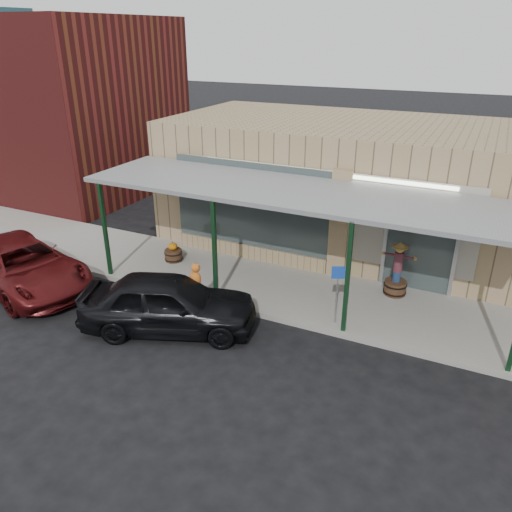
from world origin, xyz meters
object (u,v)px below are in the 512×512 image
at_px(handicap_sign, 337,287).
at_px(car_maroon, 23,265).
at_px(barrel_scarecrow, 396,277).
at_px(parked_sedan, 169,303).
at_px(barrel_pumpkin, 173,254).

distance_m(handicap_sign, car_maroon, 9.07).
bearing_deg(barrel_scarecrow, parked_sedan, -148.70).
height_order(handicap_sign, parked_sedan, handicap_sign).
bearing_deg(handicap_sign, parked_sedan, -178.79).
relative_size(barrel_scarecrow, parked_sedan, 0.34).
height_order(barrel_scarecrow, parked_sedan, barrel_scarecrow).
distance_m(handicap_sign, parked_sedan, 4.18).
distance_m(barrel_scarecrow, handicap_sign, 2.48).
xyz_separation_m(barrel_pumpkin, handicap_sign, (5.81, -1.39, 0.78)).
height_order(barrel_scarecrow, handicap_sign, handicap_sign).
bearing_deg(handicap_sign, barrel_scarecrow, 39.27).
xyz_separation_m(barrel_scarecrow, handicap_sign, (-1.06, -2.19, 0.48)).
bearing_deg(barrel_scarecrow, car_maroon, -167.01).
relative_size(barrel_pumpkin, handicap_sign, 0.42).
xyz_separation_m(parked_sedan, car_maroon, (-5.15, 0.07, -0.05)).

